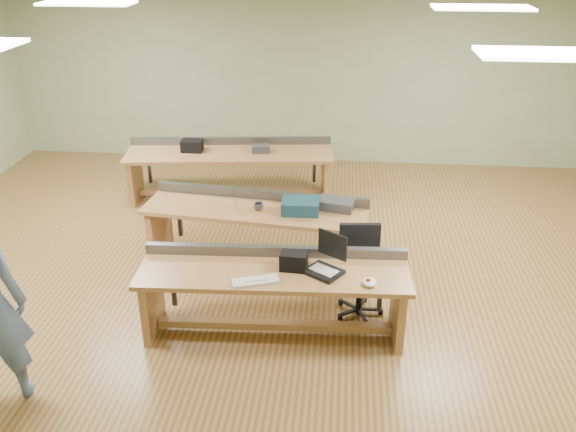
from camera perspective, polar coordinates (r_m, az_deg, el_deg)
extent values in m
plane|color=olive|center=(7.62, -1.93, -5.04)|extent=(10.00, 10.00, 0.00)
plane|color=silver|center=(6.62, -2.32, 17.92)|extent=(10.00, 10.00, 0.00)
cube|color=#9CAD83|center=(10.81, 0.68, 12.84)|extent=(10.00, 0.04, 3.00)
cube|color=#9CAD83|center=(3.56, -10.75, -16.84)|extent=(10.00, 0.04, 3.00)
cube|color=white|center=(8.74, -18.29, 18.39)|extent=(1.20, 0.50, 0.03)
cube|color=white|center=(5.34, 23.77, 13.70)|extent=(1.20, 0.50, 0.03)
cube|color=white|center=(8.22, 17.70, 18.09)|extent=(1.20, 0.50, 0.03)
cube|color=#AB7F48|center=(6.13, -1.37, -5.40)|extent=(2.76, 0.85, 0.05)
cube|color=#AB7F48|center=(6.54, -12.58, -7.81)|extent=(0.11, 0.63, 0.70)
cube|color=#AB7F48|center=(6.38, 10.23, -8.50)|extent=(0.11, 0.63, 0.70)
cube|color=#AB7F48|center=(6.47, -1.31, -10.15)|extent=(2.44, 0.21, 0.08)
cube|color=#4F5357|center=(6.37, -1.17, -3.28)|extent=(2.73, 0.20, 0.11)
cube|color=#AB7F48|center=(7.46, -3.14, 0.50)|extent=(2.82, 1.04, 0.05)
cube|color=#AB7F48|center=(8.02, -11.93, -1.14)|extent=(0.15, 0.64, 0.70)
cube|color=#AB7F48|center=(7.42, 6.50, -3.00)|extent=(0.15, 0.64, 0.70)
cube|color=#AB7F48|center=(7.74, -3.03, -3.70)|extent=(2.45, 0.38, 0.08)
cube|color=#4F5357|center=(7.71, -2.53, 2.04)|extent=(2.74, 0.40, 0.11)
cube|color=#AB7F48|center=(9.39, -5.50, 5.81)|extent=(3.23, 1.19, 0.05)
cube|color=#AB7F48|center=(9.75, -14.10, 3.54)|extent=(0.16, 0.74, 0.70)
cube|color=#AB7F48|center=(9.52, 3.50, 3.75)|extent=(0.16, 0.74, 0.70)
cube|color=#AB7F48|center=(9.62, -5.35, 2.31)|extent=(2.85, 0.42, 0.08)
cube|color=#4F5357|center=(9.72, -5.36, 7.01)|extent=(3.14, 0.43, 0.11)
cube|color=black|center=(6.08, 3.37, -5.23)|extent=(0.44, 0.42, 0.04)
cube|color=black|center=(6.05, 4.19, -2.70)|extent=(0.29, 0.20, 0.27)
cube|color=beige|center=(5.94, -3.05, -6.10)|extent=(0.48, 0.30, 0.03)
ellipsoid|color=white|center=(5.93, 7.66, -6.15)|extent=(0.19, 0.20, 0.07)
cube|color=black|center=(6.11, 0.55, -4.24)|extent=(0.28, 0.19, 0.18)
cylinder|color=black|center=(6.74, 6.68, -7.28)|extent=(0.07, 0.07, 0.49)
cube|color=black|center=(6.60, 6.80, -5.32)|extent=(0.51, 0.51, 0.07)
cube|color=black|center=(6.66, 6.70, -2.37)|extent=(0.45, 0.10, 0.42)
cylinder|color=black|center=(6.85, 6.59, -8.76)|extent=(0.58, 0.58, 0.07)
cube|color=#153744|center=(7.32, 1.17, 0.93)|extent=(0.45, 0.34, 0.16)
cube|color=#313234|center=(7.44, 4.54, 1.12)|extent=(0.48, 0.36, 0.12)
imported|color=#313234|center=(7.39, -2.78, 0.88)|extent=(0.13, 0.13, 0.09)
cylinder|color=silver|center=(7.38, -4.97, 0.91)|extent=(0.08, 0.08, 0.12)
cube|color=black|center=(9.47, -8.97, 6.52)|extent=(0.32, 0.23, 0.18)
cube|color=#313234|center=(9.34, -2.57, 6.31)|extent=(0.30, 0.24, 0.11)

